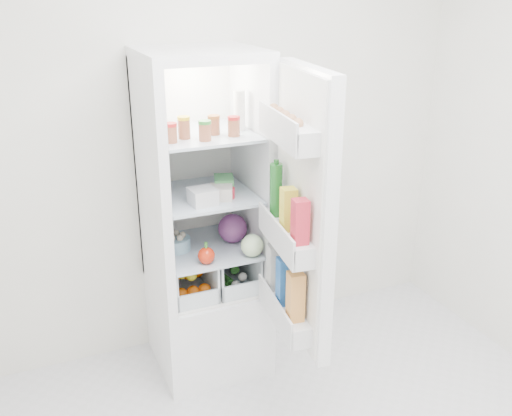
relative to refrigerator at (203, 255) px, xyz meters
name	(u,v)px	position (x,y,z in m)	size (l,w,h in m)	color
room_walls	(369,146)	(0.20, -1.25, 0.93)	(3.02, 3.02, 2.61)	white
refrigerator	(203,255)	(0.00, 0.00, 0.00)	(0.60, 0.60, 1.80)	white
shelf_low	(207,247)	(0.00, -0.06, 0.07)	(0.49, 0.53, 0.01)	silver
shelf_mid	(205,194)	(0.00, -0.06, 0.38)	(0.49, 0.53, 0.01)	silver
shelf_top	(203,134)	(0.00, -0.06, 0.71)	(0.49, 0.53, 0.01)	silver
crisper_left	(186,272)	(-0.12, -0.06, -0.06)	(0.23, 0.46, 0.22)	silver
crisper_right	(228,264)	(0.12, -0.06, -0.06)	(0.23, 0.46, 0.22)	silver
condiment_jars	(202,130)	(-0.04, -0.18, 0.76)	(0.38, 0.16, 0.08)	#B21919
squeeze_bottle	(239,110)	(0.19, -0.09, 0.82)	(0.06, 0.06, 0.20)	white
tub_white	(203,196)	(-0.06, -0.21, 0.43)	(0.13, 0.13, 0.08)	silver
tub_cream	(221,192)	(0.05, -0.17, 0.43)	(0.12, 0.12, 0.07)	beige
tin_red	(227,193)	(0.08, -0.18, 0.42)	(0.08, 0.08, 0.05)	red
tub_green	(224,184)	(0.11, -0.07, 0.43)	(0.10, 0.14, 0.08)	#479C52
red_cabbage	(233,228)	(0.15, -0.06, 0.16)	(0.16, 0.16, 0.16)	#54205E
bell_pepper	(206,256)	(-0.07, -0.26, 0.13)	(0.09, 0.09, 0.09)	red
mushroom_bowl	(177,244)	(-0.16, -0.04, 0.12)	(0.15, 0.15, 0.07)	#95C5DE
salad_bag	(252,246)	(0.18, -0.27, 0.14)	(0.12, 0.12, 0.12)	beige
citrus_pile	(187,279)	(-0.13, -0.10, -0.08)	(0.20, 0.31, 0.16)	orange
veg_pile	(229,272)	(0.13, -0.06, -0.10)	(0.16, 0.30, 0.10)	#1D4C19
fridge_door	(299,217)	(0.27, -0.64, 0.43)	(0.23, 0.60, 1.30)	white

